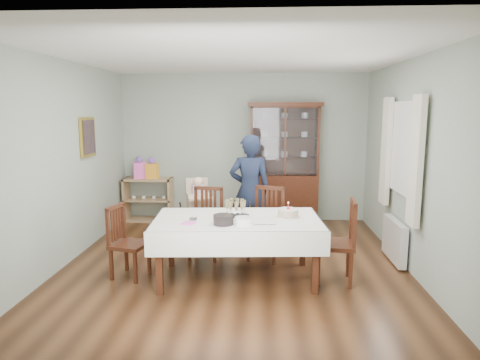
# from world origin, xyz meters

# --- Properties ---
(floor) EXTENTS (5.00, 5.00, 0.00)m
(floor) POSITION_xyz_m (0.00, 0.00, 0.00)
(floor) COLOR #593319
(floor) RESTS_ON ground
(room_shell) EXTENTS (5.00, 5.00, 5.00)m
(room_shell) POSITION_xyz_m (0.00, 0.53, 1.70)
(room_shell) COLOR #9EAA99
(room_shell) RESTS_ON floor
(dining_table) EXTENTS (2.07, 1.28, 0.76)m
(dining_table) POSITION_xyz_m (0.06, -0.41, 0.38)
(dining_table) COLOR #421D10
(dining_table) RESTS_ON floor
(china_cabinet) EXTENTS (1.30, 0.48, 2.18)m
(china_cabinet) POSITION_xyz_m (0.75, 2.26, 1.12)
(china_cabinet) COLOR #421D10
(china_cabinet) RESTS_ON floor
(sideboard) EXTENTS (0.90, 0.38, 0.80)m
(sideboard) POSITION_xyz_m (-1.75, 2.28, 0.40)
(sideboard) COLOR tan
(sideboard) RESTS_ON floor
(picture_frame) EXTENTS (0.04, 0.48, 0.58)m
(picture_frame) POSITION_xyz_m (-2.22, 0.80, 1.65)
(picture_frame) COLOR gold
(picture_frame) RESTS_ON room_shell
(window) EXTENTS (0.04, 1.02, 1.22)m
(window) POSITION_xyz_m (2.22, 0.30, 1.55)
(window) COLOR white
(window) RESTS_ON room_shell
(curtain_left) EXTENTS (0.07, 0.30, 1.55)m
(curtain_left) POSITION_xyz_m (2.16, -0.32, 1.45)
(curtain_left) COLOR silver
(curtain_left) RESTS_ON room_shell
(curtain_right) EXTENTS (0.07, 0.30, 1.55)m
(curtain_right) POSITION_xyz_m (2.16, 0.92, 1.45)
(curtain_right) COLOR silver
(curtain_right) RESTS_ON room_shell
(radiator) EXTENTS (0.10, 0.80, 0.55)m
(radiator) POSITION_xyz_m (2.16, 0.30, 0.30)
(radiator) COLOR white
(radiator) RESTS_ON floor
(chair_far_left) EXTENTS (0.49, 0.49, 0.97)m
(chair_far_left) POSITION_xyz_m (-0.42, 0.34, 0.29)
(chair_far_left) COLOR #421D10
(chair_far_left) RESTS_ON floor
(chair_far_right) EXTENTS (0.56, 0.56, 0.99)m
(chair_far_right) POSITION_xyz_m (0.41, 0.33, 0.29)
(chair_far_right) COLOR #421D10
(chair_far_right) RESTS_ON floor
(chair_end_left) EXTENTS (0.49, 0.49, 0.90)m
(chair_end_left) POSITION_xyz_m (-1.27, -0.43, 0.27)
(chair_end_left) COLOR #421D10
(chair_end_left) RESTS_ON floor
(chair_end_right) EXTENTS (0.50, 0.50, 1.00)m
(chair_end_right) POSITION_xyz_m (1.25, -0.44, 0.30)
(chair_end_right) COLOR #421D10
(chair_end_right) RESTS_ON floor
(woman) EXTENTS (0.63, 0.42, 1.69)m
(woman) POSITION_xyz_m (0.17, 0.91, 0.85)
(woman) COLOR black
(woman) RESTS_ON floor
(high_chair) EXTENTS (0.58, 0.58, 1.04)m
(high_chair) POSITION_xyz_m (-0.62, 0.97, 0.41)
(high_chair) COLOR black
(high_chair) RESTS_ON floor
(champagne_tray) EXTENTS (0.35, 0.35, 0.21)m
(champagne_tray) POSITION_xyz_m (0.04, -0.35, 0.83)
(champagne_tray) COLOR silver
(champagne_tray) RESTS_ON dining_table
(birthday_cake) EXTENTS (0.29, 0.29, 0.20)m
(birthday_cake) POSITION_xyz_m (0.68, -0.35, 0.81)
(birthday_cake) COLOR white
(birthday_cake) RESTS_ON dining_table
(plate_stack_dark) EXTENTS (0.30, 0.30, 0.11)m
(plate_stack_dark) POSITION_xyz_m (-0.08, -0.69, 0.82)
(plate_stack_dark) COLOR black
(plate_stack_dark) RESTS_ON dining_table
(plate_stack_white) EXTENTS (0.26, 0.26, 0.09)m
(plate_stack_white) POSITION_xyz_m (0.16, -0.71, 0.80)
(plate_stack_white) COLOR white
(plate_stack_white) RESTS_ON dining_table
(napkin_stack) EXTENTS (0.16, 0.16, 0.02)m
(napkin_stack) POSITION_xyz_m (-0.48, -0.70, 0.77)
(napkin_stack) COLOR #FF5DC3
(napkin_stack) RESTS_ON dining_table
(cutlery) EXTENTS (0.13, 0.17, 0.01)m
(cutlery) POSITION_xyz_m (-0.49, -0.49, 0.77)
(cutlery) COLOR silver
(cutlery) RESTS_ON dining_table
(cake_knife) EXTENTS (0.25, 0.03, 0.01)m
(cake_knife) POSITION_xyz_m (0.40, -0.70, 0.77)
(cake_knife) COLOR silver
(cake_knife) RESTS_ON dining_table
(gift_bag_pink) EXTENTS (0.25, 0.20, 0.41)m
(gift_bag_pink) POSITION_xyz_m (-1.89, 2.26, 0.98)
(gift_bag_pink) COLOR #FF5DC3
(gift_bag_pink) RESTS_ON sideboard
(gift_bag_orange) EXTENTS (0.23, 0.17, 0.39)m
(gift_bag_orange) POSITION_xyz_m (-1.66, 2.26, 0.97)
(gift_bag_orange) COLOR #FFA728
(gift_bag_orange) RESTS_ON sideboard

